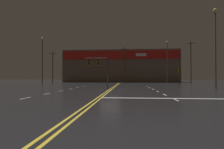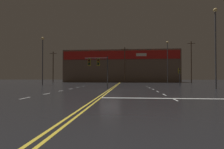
{
  "view_description": "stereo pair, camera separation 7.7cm",
  "coord_description": "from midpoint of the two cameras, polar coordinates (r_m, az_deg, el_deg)",
  "views": [
    {
      "loc": [
        2.12,
        -21.68,
        1.59
      ],
      "look_at": [
        0.0,
        3.34,
        2.0
      ],
      "focal_mm": 28.0,
      "sensor_mm": 36.0,
      "label": 1
    },
    {
      "loc": [
        2.2,
        -21.68,
        1.59
      ],
      "look_at": [
        0.0,
        3.34,
        2.0
      ],
      "focal_mm": 28.0,
      "sensor_mm": 36.0,
      "label": 2
    }
  ],
  "objects": [
    {
      "name": "streetlight_median_approach",
      "position": [
        28.62,
        30.61,
        10.1
      ],
      "size": [
        0.56,
        0.56,
        11.24
      ],
      "color": "#59595E",
      "rests_on": "ground"
    },
    {
      "name": "streetlight_near_right",
      "position": [
        48.71,
        17.53,
        5.47
      ],
      "size": [
        0.56,
        0.56,
        11.21
      ],
      "color": "#59595E",
      "rests_on": "ground"
    },
    {
      "name": "streetlight_near_left",
      "position": [
        39.06,
        -21.84,
        6.05
      ],
      "size": [
        0.56,
        0.56,
        9.93
      ],
      "color": "#59595E",
      "rests_on": "ground"
    },
    {
      "name": "traffic_signal_corner_northeast",
      "position": [
        35.11,
        21.09,
        0.52
      ],
      "size": [
        0.42,
        0.36,
        3.33
      ],
      "color": "#38383D",
      "rests_on": "ground"
    },
    {
      "name": "traffic_signal_median",
      "position": [
        24.58,
        -4.8,
        3.31
      ],
      "size": [
        3.31,
        0.36,
        4.54
      ],
      "color": "#38383D",
      "rests_on": "ground"
    },
    {
      "name": "ground_plane",
      "position": [
        21.85,
        -0.84,
        -5.11
      ],
      "size": [
        200.0,
        200.0,
        0.0
      ],
      "primitive_type": "plane",
      "color": "black"
    },
    {
      "name": "building_backdrop",
      "position": [
        60.28,
        2.78,
        2.57
      ],
      "size": [
        37.62,
        10.23,
        10.52
      ],
      "color": "brown",
      "rests_on": "ground"
    },
    {
      "name": "utility_pole_row",
      "position": [
        53.09,
        4.61,
        3.48
      ],
      "size": [
        44.16,
        0.26,
        12.18
      ],
      "color": "#4C3828",
      "rests_on": "ground"
    },
    {
      "name": "road_markings",
      "position": [
        20.07,
        1.96,
        -5.46
      ],
      "size": [
        16.56,
        60.0,
        0.01
      ],
      "color": "gold",
      "rests_on": "ground"
    }
  ]
}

